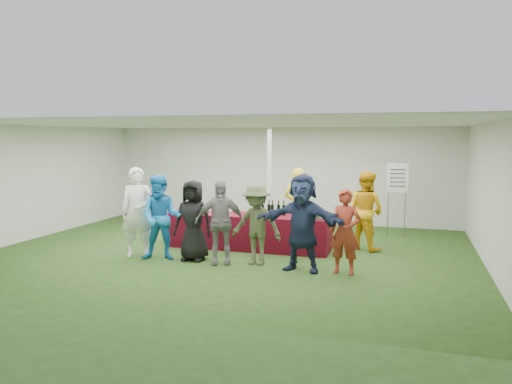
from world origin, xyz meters
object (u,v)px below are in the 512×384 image
(customer_1, at_px, (161,217))
(customer_2, at_px, (193,220))
(dump_bucket, at_px, (317,215))
(customer_4, at_px, (256,224))
(wine_list_sign, at_px, (397,183))
(customer_0, at_px, (138,212))
(customer_3, at_px, (220,222))
(customer_6, at_px, (345,232))
(customer_5, at_px, (302,223))
(serving_table, at_px, (247,232))
(staff_back, at_px, (366,210))
(staff_pourer, at_px, (298,207))

(customer_1, height_order, customer_2, customer_1)
(dump_bucket, distance_m, customer_4, 1.42)
(wine_list_sign, relative_size, customer_1, 1.06)
(customer_0, bearing_deg, customer_3, -25.71)
(customer_6, bearing_deg, wine_list_sign, 83.79)
(customer_0, distance_m, customer_5, 3.42)
(serving_table, height_order, customer_5, customer_5)
(customer_2, distance_m, customer_6, 2.99)
(staff_back, distance_m, customer_5, 2.33)
(customer_4, bearing_deg, customer_2, -171.95)
(customer_1, bearing_deg, customer_2, -2.92)
(wine_list_sign, bearing_deg, staff_pourer, -140.27)
(dump_bucket, height_order, customer_2, customer_2)
(customer_0, bearing_deg, staff_pourer, 9.03)
(dump_bucket, relative_size, customer_1, 0.14)
(customer_1, distance_m, customer_4, 1.92)
(customer_1, relative_size, customer_4, 1.09)
(customer_3, xyz_separation_m, customer_6, (2.38, -0.02, -0.05))
(customer_3, xyz_separation_m, customer_4, (0.68, 0.15, -0.04))
(wine_list_sign, xyz_separation_m, customer_3, (-3.17, -3.66, -0.51))
(serving_table, height_order, wine_list_sign, wine_list_sign)
(staff_pourer, bearing_deg, wine_list_sign, -132.87)
(customer_3, bearing_deg, serving_table, 66.07)
(staff_pourer, relative_size, staff_back, 1.03)
(customer_1, distance_m, customer_6, 3.61)
(customer_4, distance_m, customer_5, 0.96)
(staff_back, height_order, customer_5, customer_5)
(serving_table, distance_m, staff_pourer, 1.25)
(dump_bucket, xyz_separation_m, customer_0, (-3.47, -1.12, 0.07))
(serving_table, xyz_separation_m, customer_0, (-1.90, -1.34, 0.54))
(serving_table, bearing_deg, staff_back, 15.49)
(staff_back, relative_size, customer_2, 1.07)
(serving_table, bearing_deg, customer_5, -43.51)
(serving_table, relative_size, customer_0, 1.97)
(wine_list_sign, height_order, staff_back, wine_list_sign)
(staff_pourer, relative_size, customer_4, 1.14)
(customer_0, relative_size, customer_6, 1.20)
(staff_pourer, distance_m, customer_0, 3.46)
(customer_3, bearing_deg, customer_2, 150.43)
(staff_back, xyz_separation_m, customer_4, (-1.88, -1.93, -0.08))
(dump_bucket, relative_size, customer_4, 0.15)
(wine_list_sign, height_order, customer_5, wine_list_sign)
(serving_table, height_order, dump_bucket, dump_bucket)
(serving_table, xyz_separation_m, staff_back, (2.47, 0.68, 0.48))
(customer_4, bearing_deg, customer_3, -161.59)
(customer_3, distance_m, customer_4, 0.70)
(serving_table, height_order, customer_3, customer_3)
(staff_back, relative_size, customer_3, 1.05)
(staff_back, xyz_separation_m, customer_0, (-4.37, -2.02, 0.06))
(dump_bucket, height_order, customer_0, customer_0)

